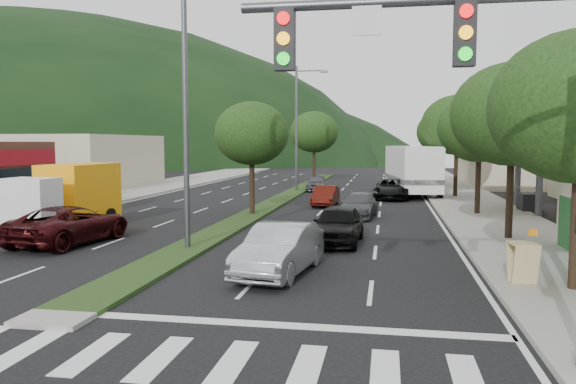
% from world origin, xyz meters
% --- Properties ---
extents(ground, '(160.00, 160.00, 0.00)m').
position_xyz_m(ground, '(0.00, 0.00, 0.00)').
color(ground, black).
rests_on(ground, ground).
extents(sidewalk_right, '(5.00, 90.00, 0.15)m').
position_xyz_m(sidewalk_right, '(12.50, 25.00, 0.07)').
color(sidewalk_right, gray).
rests_on(sidewalk_right, ground).
extents(sidewalk_left, '(6.00, 90.00, 0.15)m').
position_xyz_m(sidewalk_left, '(-13.00, 25.00, 0.07)').
color(sidewalk_left, gray).
rests_on(sidewalk_left, ground).
extents(median, '(1.60, 56.00, 0.12)m').
position_xyz_m(median, '(0.00, 28.00, 0.06)').
color(median, '#1E3312').
rests_on(median, ground).
extents(crosswalk, '(19.00, 2.20, 0.01)m').
position_xyz_m(crosswalk, '(0.00, -2.00, 0.01)').
color(crosswalk, silver).
rests_on(crosswalk, ground).
extents(traffic_signal, '(6.12, 0.40, 7.00)m').
position_xyz_m(traffic_signal, '(9.03, -1.54, 4.65)').
color(traffic_signal, '#47494C').
rests_on(traffic_signal, ground).
extents(bldg_left_far, '(9.00, 14.00, 4.60)m').
position_xyz_m(bldg_left_far, '(-19.00, 34.00, 2.30)').
color(bldg_left_far, beige).
rests_on(bldg_left_far, ground).
extents(bldg_right_far, '(10.00, 16.00, 5.20)m').
position_xyz_m(bldg_right_far, '(19.50, 44.00, 2.60)').
color(bldg_right_far, beige).
rests_on(bldg_right_far, ground).
extents(hill_far, '(176.00, 132.00, 82.00)m').
position_xyz_m(hill_far, '(-80.00, 110.00, 0.00)').
color(hill_far, black).
rests_on(hill_far, ground).
extents(tree_r_b, '(4.80, 4.80, 6.94)m').
position_xyz_m(tree_r_b, '(12.00, 12.00, 5.04)').
color(tree_r_b, black).
rests_on(tree_r_b, sidewalk_right).
extents(tree_r_c, '(4.40, 4.40, 6.48)m').
position_xyz_m(tree_r_c, '(12.00, 20.00, 4.75)').
color(tree_r_c, black).
rests_on(tree_r_c, sidewalk_right).
extents(tree_r_d, '(5.00, 5.00, 7.17)m').
position_xyz_m(tree_r_d, '(12.00, 30.00, 5.18)').
color(tree_r_d, black).
rests_on(tree_r_d, sidewalk_right).
extents(tree_r_e, '(4.60, 4.60, 6.71)m').
position_xyz_m(tree_r_e, '(12.00, 40.00, 4.89)').
color(tree_r_e, black).
rests_on(tree_r_e, sidewalk_right).
extents(tree_med_near, '(4.00, 4.00, 6.02)m').
position_xyz_m(tree_med_near, '(0.00, 18.00, 4.43)').
color(tree_med_near, black).
rests_on(tree_med_near, median).
extents(tree_med_far, '(4.80, 4.80, 6.94)m').
position_xyz_m(tree_med_far, '(0.00, 44.00, 5.01)').
color(tree_med_far, black).
rests_on(tree_med_far, median).
extents(streetlight_near, '(2.60, 0.25, 10.00)m').
position_xyz_m(streetlight_near, '(0.21, 8.00, 5.58)').
color(streetlight_near, '#47494C').
rests_on(streetlight_near, ground).
extents(streetlight_mid, '(2.60, 0.25, 10.00)m').
position_xyz_m(streetlight_mid, '(0.21, 33.00, 5.58)').
color(streetlight_mid, '#47494C').
rests_on(streetlight_mid, ground).
extents(sedan_silver, '(2.20, 4.73, 1.50)m').
position_xyz_m(sedan_silver, '(4.05, 4.85, 0.75)').
color(sedan_silver, silver).
rests_on(sedan_silver, ground).
extents(suv_maroon, '(3.15, 5.65, 1.49)m').
position_xyz_m(suv_maroon, '(-5.00, 8.49, 0.75)').
color(suv_maroon, '#330B0D').
rests_on(suv_maroon, ground).
extents(car_queue_a, '(1.96, 4.48, 1.50)m').
position_xyz_m(car_queue_a, '(5.32, 10.34, 0.75)').
color(car_queue_a, black).
rests_on(car_queue_a, ground).
extents(car_queue_b, '(2.13, 4.46, 1.25)m').
position_xyz_m(car_queue_b, '(5.71, 18.39, 0.63)').
color(car_queue_b, '#454549').
rests_on(car_queue_b, ground).
extents(car_queue_c, '(1.48, 3.86, 1.26)m').
position_xyz_m(car_queue_c, '(3.42, 23.39, 0.63)').
color(car_queue_c, '#51140D').
rests_on(car_queue_c, ground).
extents(car_queue_d, '(2.57, 5.18, 1.41)m').
position_xyz_m(car_queue_d, '(7.52, 28.39, 0.71)').
color(car_queue_d, black).
rests_on(car_queue_d, ground).
extents(car_queue_e, '(1.73, 3.92, 1.31)m').
position_xyz_m(car_queue_e, '(1.50, 34.08, 0.66)').
color(car_queue_e, '#4E4E53').
rests_on(car_queue_e, ground).
extents(box_truck, '(2.64, 6.12, 2.96)m').
position_xyz_m(box_truck, '(-6.96, 11.81, 1.40)').
color(box_truck, silver).
rests_on(box_truck, ground).
extents(motorhome, '(4.13, 9.87, 3.67)m').
position_xyz_m(motorhome, '(9.00, 31.69, 1.96)').
color(motorhome, white).
rests_on(motorhome, ground).
extents(a_frame_sign, '(0.77, 0.86, 1.51)m').
position_xyz_m(a_frame_sign, '(10.81, 4.30, 0.82)').
color(a_frame_sign, tan).
rests_on(a_frame_sign, sidewalk_right).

